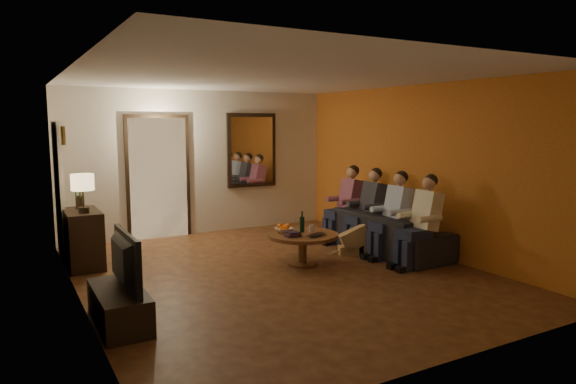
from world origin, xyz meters
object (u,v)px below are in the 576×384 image
person_b (394,218)px  table_lamp (83,193)px  tv_stand (119,307)px  sofa (386,232)px  bowl (284,230)px  laptop (319,236)px  wine_bottle (302,221)px  tv (117,261)px  person_c (369,212)px  coffee_table (302,249)px  dresser (83,239)px  dog (355,237)px  person_a (423,225)px  person_d (347,207)px

person_b → table_lamp: bearing=160.1°
tv_stand → person_b: size_ratio=0.91×
sofa → bowl: sofa is taller
table_lamp → sofa: (4.26, -1.21, -0.75)m
tv_stand → laptop: laptop is taller
bowl → wine_bottle: bearing=-27.6°
tv → sofa: 4.39m
person_c → coffee_table: 1.50m
dresser → person_b: bearing=-22.5°
person_b → wine_bottle: (-1.37, 0.41, 0.01)m
table_lamp → bowl: 2.80m
coffee_table → bowl: bearing=129.3°
coffee_table → tv: bearing=-160.0°
coffee_table → wine_bottle: bearing=63.4°
tv_stand → table_lamp: bearing=90.0°
bowl → laptop: (0.28, -0.50, -0.02)m
person_c → dog: person_c is taller
person_a → coffee_table: size_ratio=1.19×
dresser → coffee_table: 3.09m
tv → person_b: (4.16, 0.69, -0.05)m
dog → bowl: dog is taller
table_lamp → tv_stand: 2.37m
person_a → sofa: bearing=83.7°
person_d → sofa: bearing=-83.7°
coffee_table → dresser: bearing=152.7°
table_lamp → coffee_table: table_lamp is taller
tv_stand → dresser: bearing=90.0°
sofa → laptop: bearing=99.2°
dresser → person_c: size_ratio=0.75×
person_b → person_c: (0.00, 0.60, 0.00)m
person_d → wine_bottle: person_d is taller
dog → coffee_table: dog is taller
person_d → dog: (-0.44, -0.81, -0.32)m
dresser → table_lamp: table_lamp is taller
coffee_table → tv_stand: bearing=-160.0°
tv_stand → wine_bottle: wine_bottle is taller
tv → coffee_table: 2.95m
coffee_table → laptop: (0.10, -0.28, 0.24)m
sofa → dog: (-0.54, 0.09, -0.04)m
dresser → dog: (3.73, -1.34, -0.12)m
person_d → coffee_table: (-1.42, -0.89, -0.38)m
sofa → bowl: 1.73m
dresser → laptop: dresser is taller
sofa → person_c: bearing=17.0°
dog → laptop: (-0.88, -0.36, 0.18)m
person_c → laptop: person_c is taller
tv → sofa: bearing=-76.9°
sofa → laptop: 1.46m
sofa → dresser: bearing=70.0°
table_lamp → bowl: bearing=-20.9°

